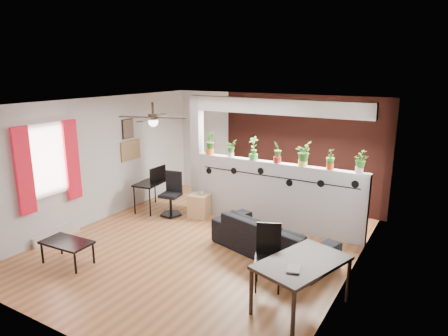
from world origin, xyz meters
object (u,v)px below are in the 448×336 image
at_px(potted_plant_1, 231,148).
at_px(potted_plant_6, 360,161).
at_px(office_chair, 172,197).
at_px(dining_table, 302,266).
at_px(folding_chair, 268,250).
at_px(coffee_table, 67,244).
at_px(potted_plant_2, 253,148).
at_px(potted_plant_3, 277,151).
at_px(computer_desk, 152,184).
at_px(sofa, 272,237).
at_px(potted_plant_0, 210,143).
at_px(cup, 201,193).
at_px(potted_plant_4, 303,153).
at_px(cube_shelf, 199,206).
at_px(ceiling_fan, 153,119).
at_px(potted_plant_5, 330,158).

height_order(potted_plant_1, potted_plant_6, potted_plant_6).
height_order(potted_plant_6, office_chair, potted_plant_6).
bearing_deg(dining_table, folding_chair, 152.76).
distance_m(potted_plant_6, office_chair, 4.02).
bearing_deg(coffee_table, potted_plant_2, 60.80).
relative_size(potted_plant_3, computer_desk, 0.44).
xyz_separation_m(potted_plant_2, office_chair, (-1.71, -0.55, -1.18)).
relative_size(potted_plant_1, sofa, 0.17).
height_order(potted_plant_2, office_chair, potted_plant_2).
relative_size(potted_plant_0, computer_desk, 0.49).
height_order(cup, coffee_table, cup).
distance_m(dining_table, folding_chair, 0.72).
bearing_deg(computer_desk, potted_plant_3, 9.58).
xyz_separation_m(potted_plant_6, sofa, (-1.13, -1.19, -1.25)).
distance_m(potted_plant_4, cube_shelf, 2.58).
relative_size(ceiling_fan, office_chair, 1.25).
bearing_deg(ceiling_fan, cube_shelf, 92.02).
distance_m(computer_desk, coffee_table, 2.82).
relative_size(ceiling_fan, folding_chair, 1.24).
bearing_deg(potted_plant_0, potted_plant_1, 0.00).
relative_size(dining_table, coffee_table, 1.68).
bearing_deg(sofa, potted_plant_5, -101.15).
xyz_separation_m(potted_plant_0, coffee_table, (-0.76, -3.24, -1.25)).
xyz_separation_m(potted_plant_1, cup, (-0.55, -0.34, -0.99)).
bearing_deg(ceiling_fan, cup, 90.06).
height_order(potted_plant_6, computer_desk, potted_plant_6).
bearing_deg(potted_plant_6, potted_plant_5, 180.00).
distance_m(potted_plant_3, potted_plant_5, 1.05).
height_order(potted_plant_6, dining_table, potted_plant_6).
relative_size(potted_plant_3, potted_plant_4, 0.92).
relative_size(cube_shelf, coffee_table, 0.59).
bearing_deg(potted_plant_6, folding_chair, -109.36).
relative_size(potted_plant_1, potted_plant_5, 0.93).
height_order(sofa, folding_chair, folding_chair).
bearing_deg(potted_plant_2, dining_table, -51.67).
distance_m(sofa, cup, 2.23).
bearing_deg(potted_plant_4, potted_plant_6, 0.00).
distance_m(potted_plant_2, cup, 1.54).
height_order(potted_plant_3, office_chair, potted_plant_3).
bearing_deg(potted_plant_3, computer_desk, -170.42).
height_order(potted_plant_3, cup, potted_plant_3).
bearing_deg(potted_plant_0, ceiling_fan, -90.64).
height_order(potted_plant_6, cube_shelf, potted_plant_6).
bearing_deg(ceiling_fan, sofa, 16.65).
distance_m(potted_plant_2, coffee_table, 3.92).
height_order(ceiling_fan, potted_plant_3, ceiling_fan).
distance_m(ceiling_fan, potted_plant_1, 2.03).
bearing_deg(coffee_table, ceiling_fan, 62.89).
distance_m(potted_plant_0, folding_chair, 3.40).
relative_size(potted_plant_5, folding_chair, 0.41).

